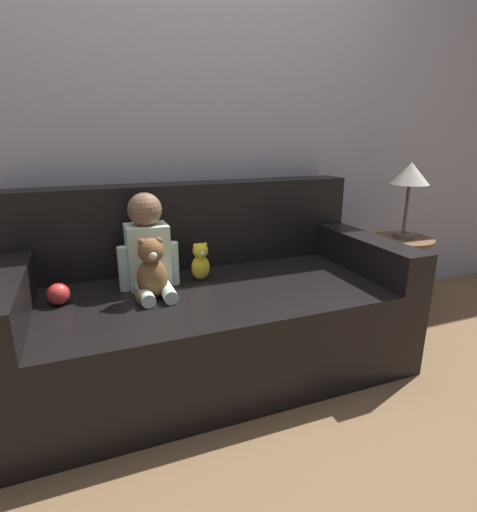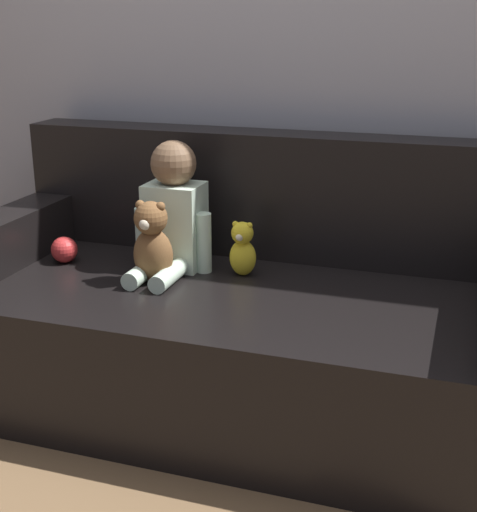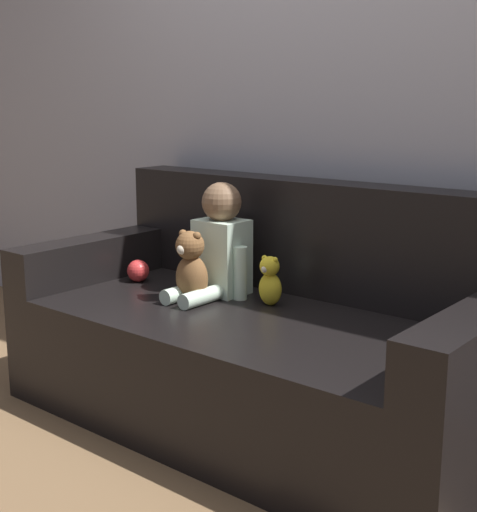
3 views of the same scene
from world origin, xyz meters
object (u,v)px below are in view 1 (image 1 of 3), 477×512
(person_baby, at_px, (148,248))
(toy_ball, at_px, (59,294))
(teddy_bear_brown, at_px, (152,270))
(side_table, at_px, (407,206))
(plush_toy_side, at_px, (201,262))
(couch, at_px, (207,306))

(person_baby, bearing_deg, toy_ball, -170.10)
(teddy_bear_brown, xyz_separation_m, side_table, (1.56, 0.17, 0.16))
(person_baby, height_order, plush_toy_side, person_baby)
(side_table, bearing_deg, plush_toy_side, -179.13)
(couch, bearing_deg, side_table, 2.95)
(couch, relative_size, side_table, 1.90)
(toy_ball, distance_m, side_table, 1.96)
(couch, height_order, person_baby, couch)
(side_table, bearing_deg, person_baby, -179.17)
(toy_ball, bearing_deg, couch, 2.23)
(side_table, bearing_deg, teddy_bear_brown, -173.67)
(person_baby, bearing_deg, side_table, 0.83)
(plush_toy_side, bearing_deg, person_baby, -179.38)
(plush_toy_side, relative_size, toy_ball, 2.02)
(teddy_bear_brown, bearing_deg, plush_toy_side, 30.13)
(person_baby, height_order, teddy_bear_brown, person_baby)
(teddy_bear_brown, height_order, side_table, side_table)
(plush_toy_side, xyz_separation_m, side_table, (1.29, 0.02, 0.19))
(couch, xyz_separation_m, toy_ball, (-0.66, -0.03, 0.17))
(toy_ball, height_order, side_table, side_table)
(person_baby, xyz_separation_m, side_table, (1.54, 0.02, 0.10))
(plush_toy_side, bearing_deg, couch, -73.10)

